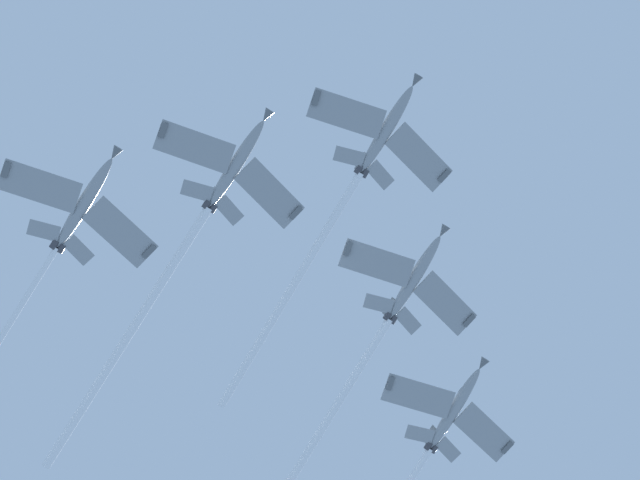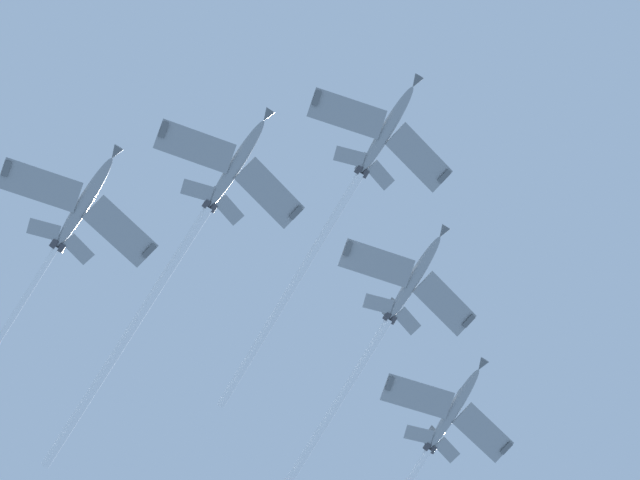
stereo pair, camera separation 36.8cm
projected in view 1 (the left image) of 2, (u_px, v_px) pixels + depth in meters
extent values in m
ellipsoid|color=gray|center=(386.00, 130.00, 159.07)|extent=(10.74, 7.26, 6.07)
cone|color=#595E60|center=(415.00, 81.00, 158.57)|extent=(2.29, 2.03, 1.74)
ellipsoid|color=black|center=(394.00, 114.00, 159.49)|extent=(3.03, 2.35, 1.95)
cube|color=gray|center=(419.00, 157.00, 160.65)|extent=(5.82, 9.59, 1.63)
cube|color=#595E60|center=(444.00, 176.00, 162.04)|extent=(1.83, 1.16, 0.83)
cube|color=gray|center=(347.00, 113.00, 157.42)|extent=(8.73, 8.77, 1.63)
cube|color=#595E60|center=(316.00, 98.00, 156.31)|extent=(1.70, 1.69, 0.83)
cube|color=gray|center=(380.00, 175.00, 160.14)|extent=(2.46, 3.89, 0.87)
cube|color=gray|center=(349.00, 156.00, 158.75)|extent=(3.83, 3.66, 0.87)
cube|color=#595E60|center=(363.00, 162.00, 160.76)|extent=(2.95, 1.85, 3.53)
cylinder|color=#38383D|center=(365.00, 173.00, 159.55)|extent=(1.47, 1.32, 1.13)
cylinder|color=#38383D|center=(358.00, 170.00, 159.28)|extent=(1.47, 1.32, 1.13)
cylinder|color=white|center=(290.00, 291.00, 160.66)|extent=(26.84, 16.49, 14.19)
ellipsoid|color=gray|center=(415.00, 278.00, 164.72)|extent=(10.73, 7.05, 6.34)
cone|color=#595E60|center=(443.00, 232.00, 164.42)|extent=(2.30, 2.01, 1.77)
ellipsoid|color=black|center=(422.00, 262.00, 165.19)|extent=(3.03, 2.31, 2.01)
cube|color=gray|center=(445.00, 304.00, 166.32)|extent=(5.64, 9.57, 1.71)
cube|color=#595E60|center=(469.00, 321.00, 167.73)|extent=(1.81, 1.13, 0.88)
cube|color=gray|center=(377.00, 263.00, 163.00)|extent=(8.63, 8.82, 1.71)
cube|color=#595E60|center=(348.00, 249.00, 161.84)|extent=(1.70, 1.67, 0.88)
cube|color=gray|center=(408.00, 321.00, 165.66)|extent=(2.39, 3.87, 0.91)
cube|color=gray|center=(379.00, 304.00, 164.23)|extent=(3.80, 3.68, 0.91)
cube|color=#595E60|center=(391.00, 308.00, 166.26)|extent=(3.01, 1.82, 3.56)
cylinder|color=#38383D|center=(393.00, 320.00, 165.02)|extent=(1.48, 1.31, 1.15)
cylinder|color=#38383D|center=(387.00, 316.00, 164.74)|extent=(1.48, 1.31, 1.15)
cylinder|color=white|center=(310.00, 448.00, 165.74)|extent=(30.48, 17.94, 16.95)
ellipsoid|color=gray|center=(236.00, 164.00, 155.82)|extent=(10.82, 6.87, 6.31)
cone|color=#595E60|center=(267.00, 116.00, 155.54)|extent=(2.29, 1.99, 1.76)
ellipsoid|color=black|center=(244.00, 149.00, 156.30)|extent=(3.04, 2.27, 2.00)
cube|color=gray|center=(270.00, 193.00, 157.47)|extent=(5.49, 9.55, 1.70)
cube|color=#595E60|center=(296.00, 213.00, 158.91)|extent=(1.80, 1.10, 0.87)
cube|color=gray|center=(194.00, 147.00, 154.06)|extent=(8.55, 8.90, 1.70)
cube|color=#595E60|center=(163.00, 130.00, 152.86)|extent=(1.71, 1.65, 0.87)
cube|color=gray|center=(229.00, 210.00, 156.77)|extent=(2.33, 3.85, 0.91)
cube|color=gray|center=(197.00, 191.00, 155.30)|extent=(3.78, 3.71, 0.91)
cube|color=#595E60|center=(212.00, 197.00, 157.35)|extent=(3.04, 1.76, 3.55)
cylinder|color=#38383D|center=(213.00, 208.00, 156.12)|extent=(1.48, 1.30, 1.15)
cylinder|color=#38383D|center=(206.00, 205.00, 155.83)|extent=(1.48, 1.30, 1.15)
cylinder|color=white|center=(127.00, 338.00, 156.74)|extent=(29.74, 16.82, 16.30)
ellipsoid|color=gray|center=(455.00, 409.00, 169.68)|extent=(10.76, 7.18, 6.10)
cone|color=#595E60|center=(482.00, 364.00, 169.21)|extent=(2.29, 2.02, 1.74)
ellipsoid|color=black|center=(462.00, 393.00, 170.10)|extent=(3.03, 2.34, 1.96)
cube|color=gray|center=(484.00, 432.00, 171.27)|extent=(5.75, 9.58, 1.64)
cube|color=#595E60|center=(508.00, 448.00, 172.67)|extent=(1.82, 1.15, 0.84)
cube|color=gray|center=(418.00, 396.00, 168.01)|extent=(8.69, 8.80, 1.64)
cube|color=#595E60|center=(390.00, 383.00, 166.88)|extent=(1.70, 1.68, 0.84)
cube|color=gray|center=(448.00, 450.00, 170.73)|extent=(2.43, 3.88, 0.87)
cube|color=gray|center=(420.00, 434.00, 169.33)|extent=(3.82, 3.67, 0.87)
cube|color=#595E60|center=(431.00, 437.00, 171.34)|extent=(2.97, 1.83, 3.53)
cylinder|color=#38383D|center=(434.00, 449.00, 170.13)|extent=(1.47, 1.31, 1.14)
cylinder|color=#38383D|center=(428.00, 446.00, 169.85)|extent=(1.47, 1.31, 1.14)
ellipsoid|color=gray|center=(84.00, 203.00, 151.99)|extent=(10.86, 6.99, 6.08)
cone|color=#595E60|center=(115.00, 154.00, 151.55)|extent=(2.29, 1.99, 1.74)
ellipsoid|color=black|center=(93.00, 187.00, 152.42)|extent=(3.04, 2.29, 1.95)
cube|color=gray|center=(120.00, 232.00, 153.63)|extent=(5.59, 9.57, 1.63)
cube|color=#595E60|center=(149.00, 252.00, 155.07)|extent=(1.82, 1.12, 0.84)
cube|color=gray|center=(40.00, 186.00, 150.26)|extent=(8.61, 8.88, 1.63)
cube|color=#595E60|center=(6.00, 170.00, 149.09)|extent=(1.72, 1.67, 0.84)
cube|color=gray|center=(79.00, 250.00, 153.04)|extent=(2.37, 3.86, 0.87)
cube|color=gray|center=(44.00, 230.00, 151.59)|extent=(3.80, 3.71, 0.87)
cube|color=#595E60|center=(61.00, 236.00, 153.63)|extent=(3.00, 1.77, 3.53)
cylinder|color=#38383D|center=(61.00, 248.00, 152.42)|extent=(1.47, 1.30, 1.14)
cylinder|color=#38383D|center=(54.00, 244.00, 152.13)|extent=(1.47, 1.30, 1.14)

